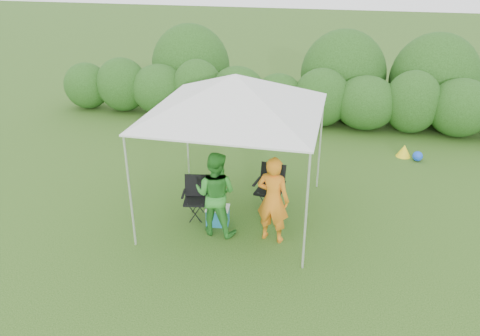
% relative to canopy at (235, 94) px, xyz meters
% --- Properties ---
extents(ground, '(70.00, 70.00, 0.00)m').
position_rel_canopy_xyz_m(ground, '(0.00, -0.50, -2.46)').
color(ground, '#385F1E').
extents(hedge, '(14.13, 1.53, 1.80)m').
position_rel_canopy_xyz_m(hedge, '(0.00, 5.50, -1.64)').
color(hedge, '#27561A').
rests_on(hedge, ground).
extents(canopy, '(3.10, 3.10, 2.83)m').
position_rel_canopy_xyz_m(canopy, '(0.00, 0.00, 0.00)').
color(canopy, silver).
rests_on(canopy, ground).
extents(chair_right, '(0.63, 0.59, 0.92)m').
position_rel_canopy_xyz_m(chair_right, '(0.63, 0.37, -1.94)').
color(chair_right, black).
rests_on(chair_right, ground).
extents(chair_left, '(0.58, 0.54, 0.83)m').
position_rel_canopy_xyz_m(chair_left, '(-0.73, -0.28, -1.99)').
color(chair_left, black).
rests_on(chair_left, ground).
extents(man, '(0.66, 0.50, 1.64)m').
position_rel_canopy_xyz_m(man, '(0.86, -0.77, -1.64)').
color(man, orange).
rests_on(man, ground).
extents(woman, '(0.85, 0.69, 1.62)m').
position_rel_canopy_xyz_m(woman, '(-0.20, -0.76, -1.65)').
color(woman, '#318A2D').
rests_on(woman, ground).
extents(cooler, '(0.48, 0.37, 0.37)m').
position_rel_canopy_xyz_m(cooler, '(-0.24, -0.50, -2.28)').
color(cooler, teal).
rests_on(cooler, ground).
extents(bottle, '(0.06, 0.06, 0.24)m').
position_rel_canopy_xyz_m(bottle, '(-0.18, -0.54, -1.97)').
color(bottle, '#592D0C').
rests_on(bottle, cooler).
extents(lawn_toy, '(0.62, 0.52, 0.31)m').
position_rel_canopy_xyz_m(lawn_toy, '(3.61, 3.62, -2.31)').
color(lawn_toy, yellow).
rests_on(lawn_toy, ground).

